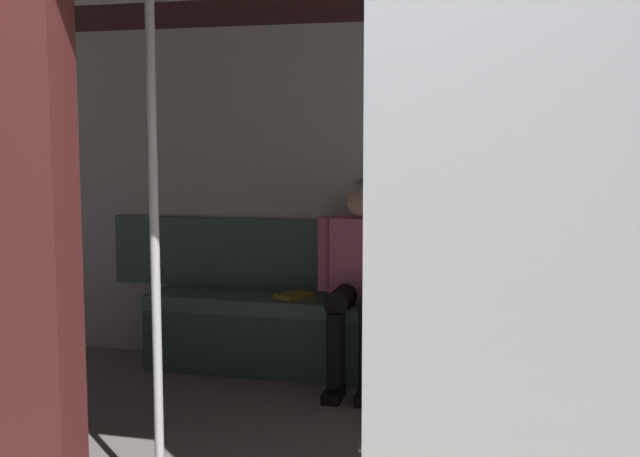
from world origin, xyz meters
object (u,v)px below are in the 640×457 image
bench_seat (364,320)px  train_car (304,123)px  grab_pole_door (155,240)px  handbag (447,291)px  book (295,295)px  person_seated (362,267)px  grab_pole_far (380,247)px

bench_seat → train_car: bearing=86.7°
bench_seat → grab_pole_door: (0.43, 1.88, 0.70)m
handbag → book: bearing=0.9°
train_car → grab_pole_door: bearing=65.0°
bench_seat → person_seated: size_ratio=2.26×
person_seated → handbag: person_seated is taller
handbag → person_seated: bearing=9.5°
bench_seat → person_seated: bearing=81.9°
train_car → person_seated: 1.33m
bench_seat → handbag: handbag is taller
grab_pole_far → book: bearing=-65.1°
person_seated → book: person_seated is taller
bench_seat → book: size_ratio=12.42×
handbag → book: size_ratio=1.18×
train_car → bench_seat: train_car is taller
bench_seat → handbag: size_ratio=10.51×
bench_seat → book: 0.46m
bench_seat → grab_pole_door: bearing=77.2°
train_car → handbag: 1.57m
book → grab_pole_far: (-0.86, 1.87, 0.57)m
grab_pole_far → train_car: bearing=-56.9°
grab_pole_door → grab_pole_far: (-0.85, -0.03, 0.00)m
handbag → grab_pole_door: bearing=64.5°
grab_pole_far → handbag: bearing=-91.7°
person_seated → handbag: (-0.49, -0.08, -0.13)m
train_car → grab_pole_door: 0.97m
train_car → person_seated: bearing=-93.0°
handbag → grab_pole_door: 2.17m
train_car → grab_pole_far: train_car is taller
handbag → book: 0.92m
grab_pole_door → grab_pole_far: bearing=-178.0°
handbag → grab_pole_far: (0.06, 1.88, 0.50)m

